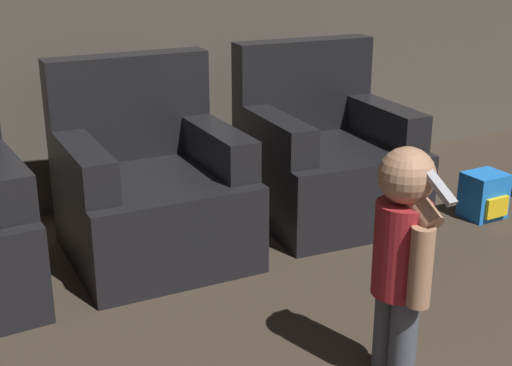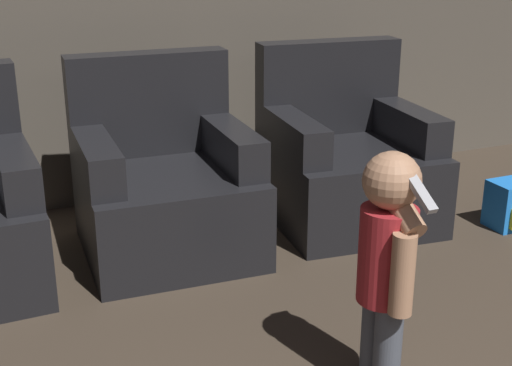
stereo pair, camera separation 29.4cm
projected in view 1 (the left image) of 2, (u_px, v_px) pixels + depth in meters
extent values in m
cube|color=black|center=(155.00, 216.00, 3.56)|extent=(0.88, 0.89, 0.44)
cube|color=black|center=(129.00, 106.00, 3.69)|extent=(0.85, 0.20, 0.54)
cube|color=black|center=(83.00, 165.00, 3.31)|extent=(0.19, 0.70, 0.20)
cube|color=black|center=(216.00, 146.00, 3.60)|extent=(0.19, 0.70, 0.20)
cube|color=black|center=(329.00, 181.00, 4.05)|extent=(0.91, 0.92, 0.44)
cube|color=black|center=(303.00, 86.00, 4.18)|extent=(0.85, 0.24, 0.54)
cube|color=black|center=(276.00, 134.00, 3.81)|extent=(0.22, 0.70, 0.20)
cube|color=black|center=(383.00, 121.00, 4.07)|extent=(0.22, 0.70, 0.20)
cylinder|color=#474C56|center=(387.00, 329.00, 2.63)|extent=(0.10, 0.10, 0.36)
cylinder|color=#474C56|center=(403.00, 344.00, 2.53)|extent=(0.10, 0.10, 0.36)
cylinder|color=maroon|center=(401.00, 249.00, 2.46)|extent=(0.20, 0.20, 0.34)
sphere|color=#A37556|center=(407.00, 176.00, 2.37)|extent=(0.20, 0.20, 0.20)
cylinder|color=#A37556|center=(421.00, 267.00, 2.36)|extent=(0.08, 0.08, 0.29)
cylinder|color=#A37556|center=(410.00, 194.00, 2.40)|extent=(0.08, 0.29, 0.21)
cube|color=#99999E|center=(438.00, 185.00, 2.28)|extent=(0.04, 0.16, 0.10)
cube|color=blue|center=(484.00, 195.00, 4.08)|extent=(0.23, 0.19, 0.26)
cube|color=yellow|center=(497.00, 207.00, 4.01)|extent=(0.16, 0.02, 0.12)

